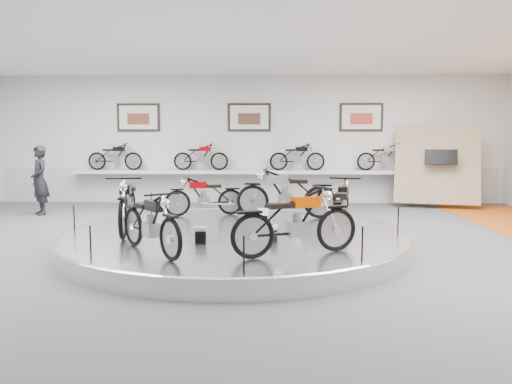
{
  "coord_description": "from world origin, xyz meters",
  "views": [
    {
      "loc": [
        0.61,
        -8.82,
        2.0
      ],
      "look_at": [
        0.37,
        0.6,
        1.01
      ],
      "focal_mm": 35.0,
      "sensor_mm": 36.0,
      "label": 1
    }
  ],
  "objects_px": {
    "shelf": "(249,172)",
    "bike_c": "(127,204)",
    "bike_f": "(343,207)",
    "display_platform": "(235,240)",
    "bike_b": "(204,196)",
    "bike_e": "(296,221)",
    "bike_a": "(286,193)",
    "visitor": "(40,180)",
    "bike_d": "(151,222)"
  },
  "relations": [
    {
      "from": "shelf",
      "to": "bike_c",
      "type": "height_order",
      "value": "bike_c"
    },
    {
      "from": "bike_c",
      "to": "bike_f",
      "type": "height_order",
      "value": "bike_c"
    },
    {
      "from": "shelf",
      "to": "bike_f",
      "type": "relative_size",
      "value": 6.45
    },
    {
      "from": "shelf",
      "to": "display_platform",
      "type": "bearing_deg",
      "value": -90.0
    },
    {
      "from": "bike_b",
      "to": "bike_c",
      "type": "height_order",
      "value": "bike_c"
    },
    {
      "from": "bike_b",
      "to": "bike_e",
      "type": "relative_size",
      "value": 0.88
    },
    {
      "from": "bike_a",
      "to": "display_platform",
      "type": "bearing_deg",
      "value": 65.39
    },
    {
      "from": "bike_e",
      "to": "bike_f",
      "type": "distance_m",
      "value": 1.91
    },
    {
      "from": "bike_c",
      "to": "visitor",
      "type": "bearing_deg",
      "value": -148.21
    },
    {
      "from": "display_platform",
      "to": "bike_d",
      "type": "distance_m",
      "value": 2.21
    },
    {
      "from": "bike_f",
      "to": "shelf",
      "type": "bearing_deg",
      "value": 30.07
    },
    {
      "from": "shelf",
      "to": "bike_b",
      "type": "bearing_deg",
      "value": -100.59
    },
    {
      "from": "bike_e",
      "to": "visitor",
      "type": "distance_m",
      "value": 8.72
    },
    {
      "from": "display_platform",
      "to": "bike_e",
      "type": "height_order",
      "value": "bike_e"
    },
    {
      "from": "bike_e",
      "to": "bike_f",
      "type": "height_order",
      "value": "bike_e"
    },
    {
      "from": "shelf",
      "to": "bike_d",
      "type": "relative_size",
      "value": 6.85
    },
    {
      "from": "visitor",
      "to": "bike_a",
      "type": "bearing_deg",
      "value": 30.82
    },
    {
      "from": "bike_d",
      "to": "bike_b",
      "type": "bearing_deg",
      "value": 136.42
    },
    {
      "from": "bike_c",
      "to": "bike_d",
      "type": "xyz_separation_m",
      "value": [
        0.83,
        -1.69,
        -0.05
      ]
    },
    {
      "from": "bike_e",
      "to": "display_platform",
      "type": "bearing_deg",
      "value": 95.86
    },
    {
      "from": "shelf",
      "to": "bike_a",
      "type": "bearing_deg",
      "value": -78.13
    },
    {
      "from": "bike_a",
      "to": "bike_f",
      "type": "distance_m",
      "value": 2.09
    },
    {
      "from": "shelf",
      "to": "bike_e",
      "type": "height_order",
      "value": "bike_e"
    },
    {
      "from": "bike_a",
      "to": "bike_c",
      "type": "relative_size",
      "value": 1.03
    },
    {
      "from": "shelf",
      "to": "bike_a",
      "type": "height_order",
      "value": "bike_a"
    },
    {
      "from": "bike_c",
      "to": "bike_f",
      "type": "distance_m",
      "value": 3.93
    },
    {
      "from": "bike_b",
      "to": "shelf",
      "type": "bearing_deg",
      "value": -115.56
    },
    {
      "from": "visitor",
      "to": "bike_d",
      "type": "bearing_deg",
      "value": -2.69
    },
    {
      "from": "bike_a",
      "to": "bike_d",
      "type": "relative_size",
      "value": 1.15
    },
    {
      "from": "bike_b",
      "to": "bike_c",
      "type": "relative_size",
      "value": 0.85
    },
    {
      "from": "bike_d",
      "to": "visitor",
      "type": "height_order",
      "value": "visitor"
    },
    {
      "from": "bike_b",
      "to": "visitor",
      "type": "distance_m",
      "value": 5.07
    },
    {
      "from": "display_platform",
      "to": "visitor",
      "type": "distance_m",
      "value": 6.81
    },
    {
      "from": "shelf",
      "to": "bike_b",
      "type": "distance_m",
      "value": 4.53
    },
    {
      "from": "display_platform",
      "to": "bike_b",
      "type": "height_order",
      "value": "bike_b"
    },
    {
      "from": "bike_c",
      "to": "bike_d",
      "type": "bearing_deg",
      "value": 17.05
    },
    {
      "from": "shelf",
      "to": "visitor",
      "type": "xyz_separation_m",
      "value": [
        -5.48,
        -2.44,
        -0.07
      ]
    },
    {
      "from": "bike_e",
      "to": "visitor",
      "type": "relative_size",
      "value": 0.93
    },
    {
      "from": "bike_d",
      "to": "bike_c",
      "type": "bearing_deg",
      "value": 167.49
    },
    {
      "from": "bike_a",
      "to": "bike_b",
      "type": "distance_m",
      "value": 1.85
    },
    {
      "from": "shelf",
      "to": "bike_d",
      "type": "distance_m",
      "value": 8.26
    },
    {
      "from": "shelf",
      "to": "bike_f",
      "type": "bearing_deg",
      "value": -73.56
    },
    {
      "from": "bike_c",
      "to": "bike_b",
      "type": "bearing_deg",
      "value": 141.59
    },
    {
      "from": "bike_b",
      "to": "bike_e",
      "type": "bearing_deg",
      "value": 100.89
    },
    {
      "from": "shelf",
      "to": "bike_c",
      "type": "xyz_separation_m",
      "value": [
        -1.98,
        -6.49,
        -0.17
      ]
    },
    {
      "from": "bike_e",
      "to": "shelf",
      "type": "bearing_deg",
      "value": 74.2
    },
    {
      "from": "bike_e",
      "to": "visitor",
      "type": "xyz_separation_m",
      "value": [
        -6.5,
        5.82,
        0.12
      ]
    },
    {
      "from": "bike_a",
      "to": "bike_c",
      "type": "xyz_separation_m",
      "value": [
        -2.98,
        -1.76,
        -0.02
      ]
    },
    {
      "from": "display_platform",
      "to": "visitor",
      "type": "xyz_separation_m",
      "value": [
        -5.48,
        3.96,
        0.78
      ]
    },
    {
      "from": "shelf",
      "to": "bike_b",
      "type": "relative_size",
      "value": 7.26
    }
  ]
}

